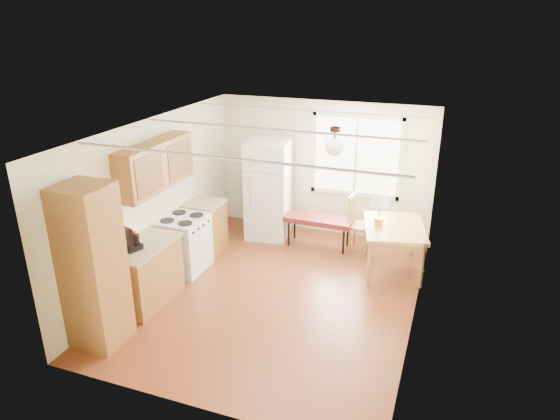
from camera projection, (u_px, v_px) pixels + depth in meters
The scene contains 11 objects.
room_shell at pixel (277, 216), 7.06m from camera, with size 4.60×5.60×2.62m.
kitchen_run at pixel (150, 242), 7.20m from camera, with size 0.65×3.40×2.20m.
window_unit at pixel (356, 156), 8.92m from camera, with size 1.64×0.05×1.51m.
pendant_light at pixel (335, 145), 6.82m from camera, with size 0.26×0.26×0.40m.
refrigerator at pixel (268, 189), 9.16m from camera, with size 0.85×0.85×1.82m.
bench at pixel (319, 221), 8.86m from camera, with size 1.21×0.47×0.55m.
dining_table at pixel (394, 232), 7.97m from camera, with size 1.18×1.41×0.77m.
chair at pixel (356, 219), 8.73m from camera, with size 0.45×0.44×1.00m.
table_lamp at pixel (380, 202), 7.82m from camera, with size 0.31×0.31×0.54m.
coffee_maker at pixel (131, 242), 6.77m from camera, with size 0.25×0.29×0.36m.
kettle at pixel (135, 241), 6.86m from camera, with size 0.14×0.14×0.26m.
Camera 1 is at (2.29, -6.12, 3.91)m, focal length 32.00 mm.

